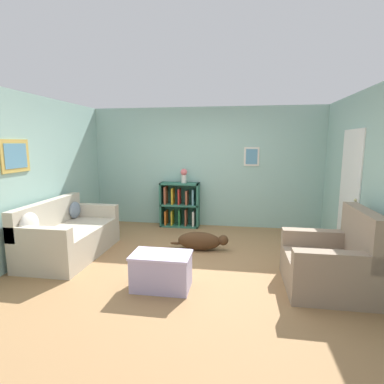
{
  "coord_description": "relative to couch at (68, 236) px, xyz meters",
  "views": [
    {
      "loc": [
        0.75,
        -4.33,
        1.84
      ],
      "look_at": [
        0.0,
        0.4,
        1.05
      ],
      "focal_mm": 28.0,
      "sensor_mm": 36.0,
      "label": 1
    }
  ],
  "objects": [
    {
      "name": "ground_plane",
      "position": [
        2.0,
        -0.02,
        -0.33
      ],
      "size": [
        14.0,
        14.0,
        0.0
      ],
      "primitive_type": "plane",
      "color": "#997047"
    },
    {
      "name": "wall_back",
      "position": [
        2.01,
        2.23,
        0.97
      ],
      "size": [
        5.6,
        0.13,
        2.6
      ],
      "color": "#93BCB2",
      "rests_on": "ground_plane"
    },
    {
      "name": "wall_left",
      "position": [
        -0.55,
        -0.02,
        0.97
      ],
      "size": [
        0.13,
        5.0,
        2.6
      ],
      "color": "#93BCB2",
      "rests_on": "ground_plane"
    },
    {
      "name": "wall_right",
      "position": [
        4.55,
        -0.0,
        0.96
      ],
      "size": [
        0.16,
        5.0,
        2.6
      ],
      "color": "#93BCB2",
      "rests_on": "ground_plane"
    },
    {
      "name": "couch",
      "position": [
        0.0,
        0.0,
        0.0
      ],
      "size": [
        0.94,
        1.73,
        0.9
      ],
      "color": "#B7AD99",
      "rests_on": "ground_plane"
    },
    {
      "name": "bookshelf",
      "position": [
        1.47,
        2.02,
        0.15
      ],
      "size": [
        0.85,
        0.33,
        0.98
      ],
      "color": "#2D6B56",
      "rests_on": "ground_plane"
    },
    {
      "name": "recliner_chair",
      "position": [
        3.94,
        -0.55,
        0.02
      ],
      "size": [
        0.98,
        1.04,
        1.04
      ],
      "color": "gray",
      "rests_on": "ground_plane"
    },
    {
      "name": "coffee_table",
      "position": [
        1.81,
        -0.87,
        -0.08
      ],
      "size": [
        0.75,
        0.45,
        0.46
      ],
      "color": "#ADA3CC",
      "rests_on": "ground_plane"
    },
    {
      "name": "dog",
      "position": [
        2.13,
        0.59,
        -0.17
      ],
      "size": [
        1.03,
        0.28,
        0.32
      ],
      "color": "#472D19",
      "rests_on": "ground_plane"
    },
    {
      "name": "vase",
      "position": [
        1.57,
        2.0,
        0.82
      ],
      "size": [
        0.15,
        0.15,
        0.31
      ],
      "color": "silver",
      "rests_on": "bookshelf"
    }
  ]
}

